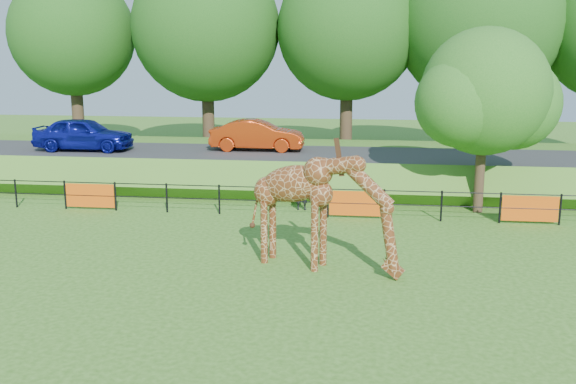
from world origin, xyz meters
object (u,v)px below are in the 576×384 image
(visitor, at_px, (301,191))
(tree_east, at_px, (487,97))
(giraffe, at_px, (324,212))
(car_red, at_px, (257,135))
(car_blue, at_px, (84,134))

(visitor, distance_m, tree_east, 7.58)
(visitor, bearing_deg, giraffe, 100.87)
(visitor, bearing_deg, car_red, -64.83)
(giraffe, height_order, visitor, giraffe)
(giraffe, distance_m, car_blue, 16.45)
(car_red, distance_m, visitor, 6.36)
(car_red, bearing_deg, giraffe, -162.89)
(visitor, bearing_deg, tree_east, -175.59)
(giraffe, height_order, tree_east, tree_east)
(giraffe, xyz_separation_m, car_blue, (-12.01, 11.23, 0.58))
(giraffe, bearing_deg, car_blue, 155.73)
(car_blue, xyz_separation_m, car_red, (7.95, 1.09, -0.06))
(car_blue, xyz_separation_m, visitor, (10.65, -4.49, -1.46))
(giraffe, xyz_separation_m, car_red, (-4.06, 12.32, 0.52))
(giraffe, bearing_deg, car_red, 127.03)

